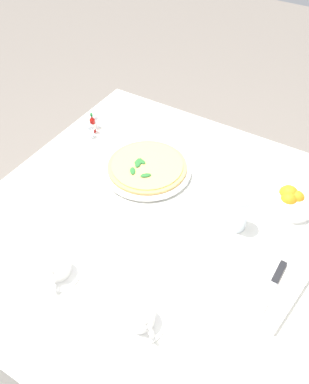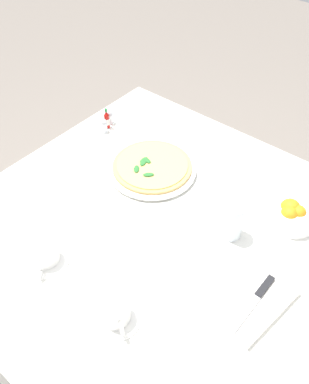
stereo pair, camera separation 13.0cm
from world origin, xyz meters
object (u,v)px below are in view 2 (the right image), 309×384
Objects in this scene: pepper_shaker at (110,118)px; dinner_knife at (255,300)px; napkin_folded at (254,302)px; coffee_cup_center_back at (115,312)px; pizza_plate at (152,169)px; salt_shaker at (104,126)px; pizza at (152,166)px; water_glass_left_edge at (232,222)px; citrus_bowl at (292,214)px; hot_sauce_bottle at (107,120)px; coffee_cup_far_left at (45,254)px.

dinner_knife is at bearing 67.61° from pepper_shaker.
coffee_cup_center_back is at bearing -36.37° from napkin_folded.
pepper_shaker reaches higher than dinner_knife.
dinner_knife reaches higher than pizza_plate.
pizza is at bearing 78.65° from salt_shaker.
water_glass_left_edge reaches higher than citrus_bowl.
water_glass_left_edge is at bearing -125.29° from napkin_folded.
hot_sauce_bottle is 1.48× the size of pepper_shaker.
pepper_shaker is (-0.34, -0.83, 0.00)m from dinner_knife.
napkin_folded is (0.22, 0.52, -0.01)m from pizza.
coffee_cup_center_back is 1.07× the size of water_glass_left_edge.
water_glass_left_edge is (-0.41, 0.34, 0.02)m from coffee_cup_far_left.
pizza is at bearing -100.52° from water_glass_left_edge.
coffee_cup_center_back is 0.77m from salt_shaker.
napkin_folded is 0.01m from dinner_knife.
hot_sauce_bottle is at bearing -103.10° from water_glass_left_edge.
citrus_bowl is 0.77m from pepper_shaker.
water_glass_left_edge is 0.51× the size of napkin_folded.
citrus_bowl is 1.81× the size of hot_sauce_bottle.
coffee_cup_center_back reaches higher than pepper_shaker.
coffee_cup_center_back is 1.00× the size of coffee_cup_far_left.
napkin_folded is 4.19× the size of salt_shaker.
water_glass_left_edge reaches higher than hot_sauce_bottle.
water_glass_left_edge reaches higher than napkin_folded.
pizza is 0.48m from citrus_bowl.
citrus_bowl is 2.67× the size of pepper_shaker.
pizza is 2.07× the size of coffee_cup_far_left.
coffee_cup_center_back is at bearing -18.15° from citrus_bowl.
salt_shaker is at bearing -100.89° from water_glass_left_edge.
citrus_bowl is at bearing -162.08° from napkin_folded.
pizza_plate is 3.63× the size of hot_sauce_bottle.
hot_sauce_bottle is at bearing 19.65° from pepper_shaker.
water_glass_left_edge is at bearing 79.11° from salt_shaker.
pizza is 2.22× the size of water_glass_left_edge.
pizza_plate is 5.35× the size of pepper_shaker.
pizza_plate is at bearing 69.70° from pepper_shaker.
pizza reaches higher than dinner_knife.
water_glass_left_edge is 0.24m from napkin_folded.
coffee_cup_center_back is 0.42m from water_glass_left_edge.
pizza_plate is 2.49× the size of water_glass_left_edge.
pepper_shaker is at bearing -110.30° from pizza_plate.
citrus_bowl reaches higher than pizza.
pizza_plate is 0.31m from hot_sauce_bottle.
dinner_knife is (0.23, 0.52, -0.00)m from pizza.
citrus_bowl is (-0.32, -0.06, 0.00)m from dinner_knife.
hot_sauce_bottle reaches higher than salt_shaker.
coffee_cup_center_back is at bearing 30.22° from pizza_plate.
citrus_bowl is (-0.57, 0.46, -0.00)m from coffee_cup_far_left.
napkin_folded is at bearing 66.68° from pizza_plate.
coffee_cup_center_back reaches higher than salt_shaker.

